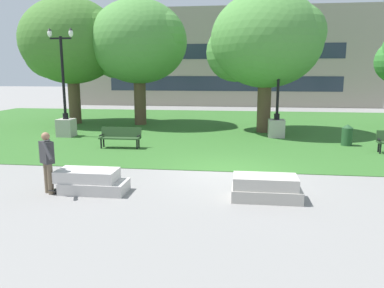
{
  "coord_description": "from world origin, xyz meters",
  "views": [
    {
      "loc": [
        0.37,
        -12.19,
        3.3
      ],
      "look_at": [
        -1.0,
        -1.4,
        1.2
      ],
      "focal_mm": 35.0,
      "sensor_mm": 36.0,
      "label": 1
    }
  ],
  "objects_px": {
    "park_bench_near_left": "(121,136)",
    "lamp_post_center": "(66,115)",
    "concrete_block_center": "(91,181)",
    "trash_bin": "(347,135)",
    "concrete_block_left": "(266,188)",
    "skateboard": "(64,187)",
    "lamp_post_left": "(277,116)",
    "person_skateboarder": "(47,159)"
  },
  "relations": [
    {
      "from": "lamp_post_center",
      "to": "lamp_post_left",
      "type": "bearing_deg",
      "value": 5.96
    },
    {
      "from": "park_bench_near_left",
      "to": "lamp_post_left",
      "type": "distance_m",
      "value": 7.95
    },
    {
      "from": "concrete_block_center",
      "to": "trash_bin",
      "type": "distance_m",
      "value": 11.86
    },
    {
      "from": "concrete_block_left",
      "to": "person_skateboarder",
      "type": "distance_m",
      "value": 5.93
    },
    {
      "from": "person_skateboarder",
      "to": "skateboard",
      "type": "height_order",
      "value": "person_skateboarder"
    },
    {
      "from": "concrete_block_center",
      "to": "person_skateboarder",
      "type": "height_order",
      "value": "person_skateboarder"
    },
    {
      "from": "concrete_block_center",
      "to": "concrete_block_left",
      "type": "bearing_deg",
      "value": -0.21
    },
    {
      "from": "concrete_block_center",
      "to": "skateboard",
      "type": "bearing_deg",
      "value": 174.52
    },
    {
      "from": "concrete_block_center",
      "to": "park_bench_near_left",
      "type": "bearing_deg",
      "value": 100.34
    },
    {
      "from": "concrete_block_left",
      "to": "person_skateboarder",
      "type": "xyz_separation_m",
      "value": [
        -5.89,
        -0.24,
        0.66
      ]
    },
    {
      "from": "concrete_block_center",
      "to": "park_bench_near_left",
      "type": "relative_size",
      "value": 1.06
    },
    {
      "from": "concrete_block_left",
      "to": "park_bench_near_left",
      "type": "height_order",
      "value": "park_bench_near_left"
    },
    {
      "from": "concrete_block_center",
      "to": "person_skateboarder",
      "type": "bearing_deg",
      "value": -166.94
    },
    {
      "from": "concrete_block_center",
      "to": "skateboard",
      "type": "relative_size",
      "value": 1.85
    },
    {
      "from": "person_skateboarder",
      "to": "lamp_post_center",
      "type": "xyz_separation_m",
      "value": [
        -3.7,
        8.82,
        0.14
      ]
    },
    {
      "from": "lamp_post_left",
      "to": "concrete_block_center",
      "type": "bearing_deg",
      "value": -121.5
    },
    {
      "from": "concrete_block_center",
      "to": "concrete_block_left",
      "type": "relative_size",
      "value": 1.07
    },
    {
      "from": "concrete_block_left",
      "to": "lamp_post_left",
      "type": "xyz_separation_m",
      "value": [
        1.16,
        9.7,
        0.81
      ]
    },
    {
      "from": "concrete_block_center",
      "to": "lamp_post_center",
      "type": "relative_size",
      "value": 0.36
    },
    {
      "from": "lamp_post_left",
      "to": "lamp_post_center",
      "type": "bearing_deg",
      "value": -174.04
    },
    {
      "from": "park_bench_near_left",
      "to": "person_skateboarder",
      "type": "bearing_deg",
      "value": -90.11
    },
    {
      "from": "person_skateboarder",
      "to": "skateboard",
      "type": "bearing_deg",
      "value": 54.53
    },
    {
      "from": "skateboard",
      "to": "park_bench_near_left",
      "type": "distance_m",
      "value": 5.98
    },
    {
      "from": "skateboard",
      "to": "trash_bin",
      "type": "height_order",
      "value": "trash_bin"
    },
    {
      "from": "park_bench_near_left",
      "to": "lamp_post_center",
      "type": "height_order",
      "value": "lamp_post_center"
    },
    {
      "from": "skateboard",
      "to": "lamp_post_center",
      "type": "bearing_deg",
      "value": 114.95
    },
    {
      "from": "person_skateboarder",
      "to": "park_bench_near_left",
      "type": "relative_size",
      "value": 0.95
    },
    {
      "from": "concrete_block_left",
      "to": "trash_bin",
      "type": "height_order",
      "value": "trash_bin"
    },
    {
      "from": "concrete_block_left",
      "to": "park_bench_near_left",
      "type": "distance_m",
      "value": 8.45
    },
    {
      "from": "skateboard",
      "to": "trash_bin",
      "type": "bearing_deg",
      "value": 38.42
    },
    {
      "from": "concrete_block_left",
      "to": "person_skateboarder",
      "type": "relative_size",
      "value": 1.05
    },
    {
      "from": "concrete_block_left",
      "to": "park_bench_near_left",
      "type": "bearing_deg",
      "value": 134.12
    },
    {
      "from": "concrete_block_left",
      "to": "trash_bin",
      "type": "relative_size",
      "value": 1.87
    },
    {
      "from": "lamp_post_center",
      "to": "concrete_block_center",
      "type": "bearing_deg",
      "value": -60.65
    },
    {
      "from": "skateboard",
      "to": "lamp_post_left",
      "type": "xyz_separation_m",
      "value": [
        6.81,
        9.6,
        1.03
      ]
    },
    {
      "from": "park_bench_near_left",
      "to": "lamp_post_center",
      "type": "bearing_deg",
      "value": 145.82
    },
    {
      "from": "concrete_block_center",
      "to": "skateboard",
      "type": "distance_m",
      "value": 0.9
    },
    {
      "from": "concrete_block_left",
      "to": "trash_bin",
      "type": "xyz_separation_m",
      "value": [
        4.13,
        7.85,
        0.2
      ]
    },
    {
      "from": "concrete_block_center",
      "to": "trash_bin",
      "type": "height_order",
      "value": "trash_bin"
    },
    {
      "from": "concrete_block_left",
      "to": "park_bench_near_left",
      "type": "xyz_separation_m",
      "value": [
        -5.88,
        6.06,
        0.23
      ]
    },
    {
      "from": "concrete_block_center",
      "to": "park_bench_near_left",
      "type": "distance_m",
      "value": 6.15
    },
    {
      "from": "park_bench_near_left",
      "to": "trash_bin",
      "type": "bearing_deg",
      "value": 10.15
    }
  ]
}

